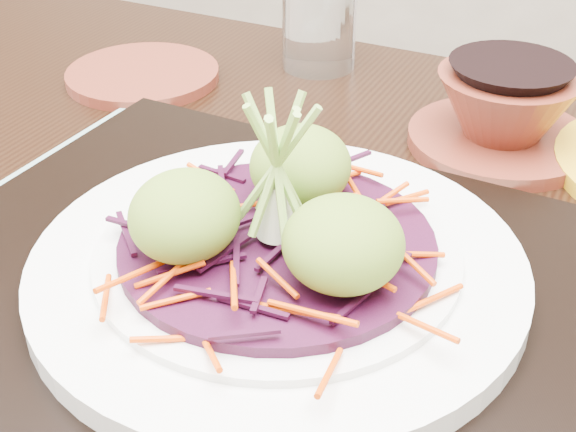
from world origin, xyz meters
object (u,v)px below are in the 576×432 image
(white_plate, at_px, (278,265))
(terracotta_side_plate, at_px, (143,75))
(serving_tray, at_px, (278,291))
(terracotta_bowl_set, at_px, (504,115))
(dining_table, at_px, (313,382))
(water_glass, at_px, (319,16))

(white_plate, xyz_separation_m, terracotta_side_plate, (-0.23, 0.29, -0.03))
(serving_tray, height_order, terracotta_bowl_set, terracotta_bowl_set)
(dining_table, relative_size, water_glass, 12.51)
(serving_tray, bearing_deg, dining_table, 85.82)
(serving_tray, bearing_deg, terracotta_bowl_set, 77.52)
(white_plate, height_order, water_glass, water_glass)
(terracotta_side_plate, bearing_deg, dining_table, -45.40)
(terracotta_side_plate, distance_m, water_glass, 0.18)
(water_glass, height_order, terracotta_bowl_set, water_glass)
(dining_table, distance_m, terracotta_side_plate, 0.36)
(dining_table, relative_size, serving_tray, 2.90)
(dining_table, relative_size, terracotta_side_plate, 8.79)
(water_glass, bearing_deg, serving_tray, -77.97)
(dining_table, xyz_separation_m, terracotta_side_plate, (-0.24, 0.25, 0.10))
(terracotta_bowl_set, bearing_deg, water_glass, 147.77)
(terracotta_side_plate, relative_size, terracotta_bowl_set, 0.70)
(serving_tray, height_order, water_glass, water_glass)
(water_glass, bearing_deg, dining_table, -74.63)
(serving_tray, distance_m, water_glass, 0.38)
(white_plate, bearing_deg, water_glass, 102.03)
(dining_table, xyz_separation_m, water_glass, (-0.09, 0.33, 0.15))
(serving_tray, relative_size, water_glass, 4.32)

